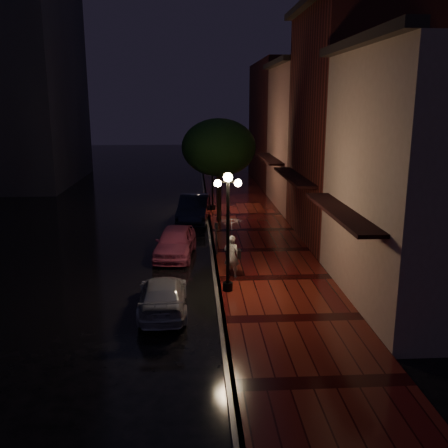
% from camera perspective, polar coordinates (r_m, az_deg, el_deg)
% --- Properties ---
extents(ground, '(120.00, 120.00, 0.00)m').
position_cam_1_polar(ground, '(23.07, -1.29, -3.42)').
color(ground, black).
rests_on(ground, ground).
extents(sidewalk, '(4.50, 60.00, 0.15)m').
position_cam_1_polar(sidewalk, '(23.24, 4.26, -3.13)').
color(sidewalk, '#430D0C').
rests_on(sidewalk, ground).
extents(curb, '(0.25, 60.00, 0.15)m').
position_cam_1_polar(curb, '(23.05, -1.30, -3.24)').
color(curb, '#595451').
rests_on(curb, ground).
extents(storefront_near, '(5.00, 8.00, 8.50)m').
position_cam_1_polar(storefront_near, '(18.02, 22.36, 4.52)').
color(storefront_near, gray).
rests_on(storefront_near, ground).
extents(storefront_mid, '(5.00, 8.00, 11.00)m').
position_cam_1_polar(storefront_mid, '(25.30, 14.77, 10.35)').
color(storefront_mid, '#511914').
rests_on(storefront_mid, ground).
extents(storefront_far, '(5.00, 8.00, 9.00)m').
position_cam_1_polar(storefront_far, '(33.05, 10.35, 9.55)').
color(storefront_far, '#8C5951').
rests_on(storefront_far, ground).
extents(storefront_extra, '(5.00, 12.00, 10.00)m').
position_cam_1_polar(storefront_extra, '(42.78, 7.17, 11.26)').
color(storefront_extra, '#511914').
rests_on(storefront_extra, ground).
extents(streetlamp_near, '(0.96, 0.36, 4.31)m').
position_cam_1_polar(streetlamp_near, '(17.58, 0.44, -0.13)').
color(streetlamp_near, black).
rests_on(streetlamp_near, sidewalk).
extents(streetlamp_far, '(0.96, 0.36, 4.31)m').
position_cam_1_polar(streetlamp_far, '(31.33, -1.33, 6.05)').
color(streetlamp_far, black).
rests_on(streetlamp_far, sidewalk).
extents(street_tree, '(4.16, 4.16, 5.80)m').
position_cam_1_polar(street_tree, '(28.17, -0.58, 8.54)').
color(street_tree, black).
rests_on(street_tree, sidewalk).
extents(pink_car, '(2.07, 4.21, 1.38)m').
position_cam_1_polar(pink_car, '(22.59, -5.58, -2.04)').
color(pink_car, '#C8527B').
rests_on(pink_car, ground).
extents(navy_car, '(2.09, 4.83, 1.55)m').
position_cam_1_polar(navy_car, '(29.05, -3.44, 1.75)').
color(navy_car, black).
rests_on(navy_car, ground).
extents(silver_car, '(1.71, 3.96, 1.14)m').
position_cam_1_polar(silver_car, '(16.88, -6.99, -8.09)').
color(silver_car, '#B3B5BC').
rests_on(silver_car, ground).
extents(woman_with_umbrella, '(0.98, 1.00, 2.37)m').
position_cam_1_polar(woman_with_umbrella, '(19.20, 0.90, -1.66)').
color(woman_with_umbrella, white).
rests_on(woman_with_umbrella, sidewalk).
extents(parking_meter, '(0.16, 0.15, 1.47)m').
position_cam_1_polar(parking_meter, '(22.20, -0.86, -1.32)').
color(parking_meter, black).
rests_on(parking_meter, sidewalk).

